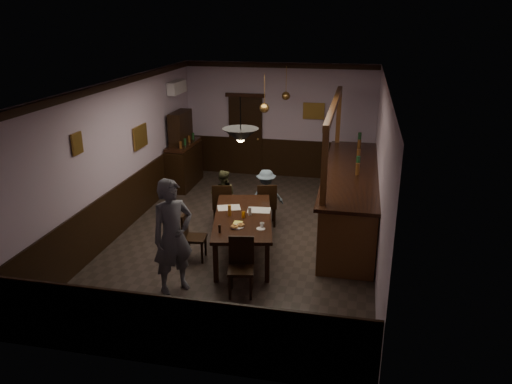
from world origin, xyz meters
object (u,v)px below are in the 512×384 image
(person_seated_left, at_px, (223,196))
(sideboard, at_px, (183,157))
(person_seated_right, at_px, (266,196))
(soda_can, at_px, (243,215))
(coffee_cup, at_px, (262,225))
(chair_near, at_px, (241,263))
(bar_counter, at_px, (350,197))
(chair_side, at_px, (191,234))
(chair_far_right, at_px, (267,203))
(pendant_brass_mid, at_px, (264,108))
(dining_table, at_px, (243,219))
(chair_far_left, at_px, (222,203))
(person_standing, at_px, (173,237))
(pendant_brass_far, at_px, (286,96))
(pendant_iron, at_px, (241,136))

(person_seated_left, relative_size, sideboard, 0.59)
(sideboard, bearing_deg, person_seated_right, -36.63)
(soda_can, bearing_deg, person_seated_left, 117.77)
(coffee_cup, bearing_deg, sideboard, 113.75)
(chair_near, relative_size, bar_counter, 0.20)
(chair_side, relative_size, coffee_cup, 10.98)
(person_seated_left, relative_size, person_seated_right, 0.99)
(chair_far_right, distance_m, pendant_brass_mid, 1.99)
(dining_table, distance_m, chair_far_left, 1.36)
(person_seated_left, distance_m, soda_can, 1.72)
(person_seated_left, bearing_deg, pendant_brass_mid, -137.51)
(chair_far_right, height_order, person_seated_left, person_seated_left)
(chair_near, distance_m, person_standing, 1.14)
(chair_side, height_order, person_seated_left, person_seated_left)
(person_seated_left, height_order, sideboard, sideboard)
(chair_far_right, xyz_separation_m, coffee_cup, (0.26, -1.77, 0.29))
(chair_far_left, relative_size, person_seated_right, 0.81)
(chair_far_left, bearing_deg, person_seated_right, -163.18)
(chair_near, distance_m, coffee_cup, 0.93)
(chair_far_left, xyz_separation_m, coffee_cup, (1.14, -1.59, 0.30))
(sideboard, bearing_deg, pendant_brass_far, 9.66)
(person_seated_left, distance_m, bar_counter, 2.63)
(dining_table, xyz_separation_m, chair_far_right, (0.18, 1.34, -0.18))
(chair_far_left, relative_size, pendant_brass_mid, 1.13)
(chair_far_left, relative_size, soda_can, 7.64)
(chair_far_left, relative_size, chair_far_right, 0.99)
(chair_far_right, height_order, pendant_brass_far, pendant_brass_far)
(sideboard, bearing_deg, person_seated_left, -51.84)
(pendant_iron, xyz_separation_m, pendant_brass_far, (-0.01, 4.66, -0.11))
(chair_side, distance_m, person_standing, 1.15)
(dining_table, relative_size, person_standing, 1.27)
(person_standing, height_order, pendant_brass_far, pendant_brass_far)
(soda_can, height_order, sideboard, sideboard)
(soda_can, bearing_deg, chair_far_right, 83.99)
(person_standing, bearing_deg, chair_far_right, 23.96)
(chair_side, relative_size, person_standing, 0.47)
(soda_can, bearing_deg, person_seated_right, 87.03)
(person_seated_right, bearing_deg, dining_table, 69.28)
(bar_counter, bearing_deg, person_seated_right, -177.65)
(chair_far_right, xyz_separation_m, chair_side, (-1.04, -1.72, -0.03))
(person_seated_right, relative_size, soda_can, 9.42)
(chair_near, height_order, pendant_iron, pendant_iron)
(chair_near, bearing_deg, dining_table, 91.80)
(dining_table, distance_m, chair_near, 1.34)
(coffee_cup, xyz_separation_m, pendant_iron, (-0.27, -0.35, 1.61))
(chair_far_left, xyz_separation_m, pendant_brass_far, (0.86, 2.72, 1.80))
(coffee_cup, distance_m, sideboard, 4.78)
(person_seated_left, bearing_deg, chair_near, 106.66)
(chair_far_left, relative_size, chair_near, 1.00)
(person_standing, xyz_separation_m, pendant_brass_mid, (0.73, 3.63, 1.37))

